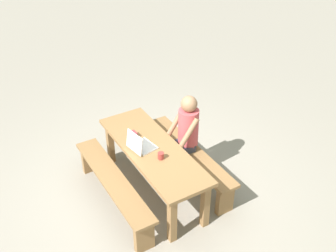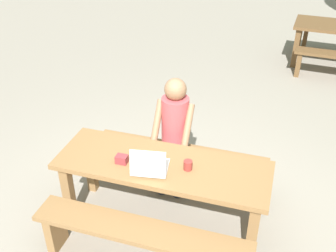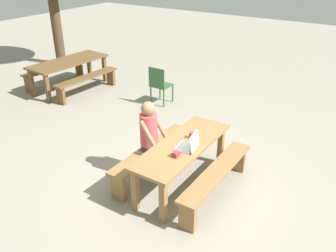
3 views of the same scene
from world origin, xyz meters
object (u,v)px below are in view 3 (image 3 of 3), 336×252
(coffee_mug, at_px, (192,135))
(person_seated, at_px, (151,134))
(plastic_chair, at_px, (160,84))
(picnic_table_front, at_px, (183,151))
(small_pouch, at_px, (176,154))
(picnic_table_mid, at_px, (69,64))
(laptop, at_px, (189,145))

(coffee_mug, relative_size, person_seated, 0.07)
(person_seated, xyz_separation_m, plastic_chair, (2.55, 1.57, -0.28))
(picnic_table_front, bearing_deg, person_seated, 95.58)
(picnic_table_front, relative_size, coffee_mug, 22.03)
(picnic_table_front, height_order, small_pouch, small_pouch)
(picnic_table_mid, bearing_deg, person_seated, -113.35)
(laptop, relative_size, person_seated, 0.27)
(coffee_mug, bearing_deg, laptop, -157.63)
(picnic_table_front, xyz_separation_m, small_pouch, (-0.36, -0.10, 0.15))
(small_pouch, xyz_separation_m, person_seated, (0.30, 0.65, 0.00))
(picnic_table_front, relative_size, plastic_chair, 2.14)
(laptop, height_order, plastic_chair, laptop)
(small_pouch, bearing_deg, picnic_table_front, 15.72)
(laptop, bearing_deg, coffee_mug, -167.04)
(small_pouch, bearing_deg, coffee_mug, 8.09)
(picnic_table_front, height_order, picnic_table_mid, picnic_table_mid)
(plastic_chair, bearing_deg, laptop, 132.73)
(picnic_table_front, height_order, coffee_mug, coffee_mug)
(coffee_mug, bearing_deg, plastic_chair, 43.56)
(person_seated, xyz_separation_m, picnic_table_mid, (2.11, 4.14, -0.11))
(small_pouch, distance_m, person_seated, 0.72)
(small_pouch, height_order, plastic_chair, plastic_chair)
(picnic_table_front, xyz_separation_m, laptop, (-0.07, -0.14, 0.18))
(laptop, relative_size, plastic_chair, 0.39)
(picnic_table_front, xyz_separation_m, picnic_table_mid, (2.05, 4.70, 0.05))
(laptop, xyz_separation_m, person_seated, (0.02, 0.70, -0.02))
(person_seated, bearing_deg, plastic_chair, 31.63)
(picnic_table_front, bearing_deg, small_pouch, -164.28)
(picnic_table_front, height_order, person_seated, person_seated)
(picnic_table_front, bearing_deg, picnic_table_mid, 66.38)
(plastic_chair, height_order, picnic_table_mid, plastic_chair)
(person_seated, distance_m, plastic_chair, 3.01)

